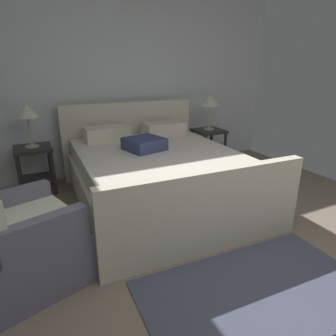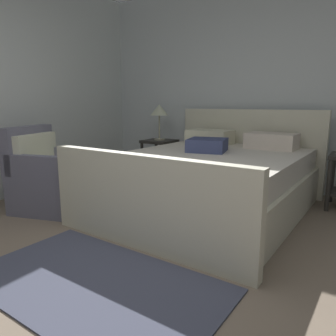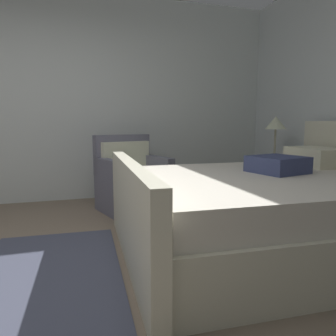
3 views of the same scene
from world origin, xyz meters
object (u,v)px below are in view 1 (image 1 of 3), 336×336
(bed, at_px, (157,174))
(table_lamp_right, at_px, (210,101))
(nightstand_right, at_px, (208,142))
(nightstand_left, at_px, (35,162))
(table_lamp_left, at_px, (27,113))
(armchair, at_px, (19,243))

(bed, height_order, table_lamp_right, table_lamp_right)
(nightstand_right, xyz_separation_m, table_lamp_right, (0.00, 0.00, 0.63))
(table_lamp_right, bearing_deg, bed, -147.33)
(bed, height_order, nightstand_right, bed)
(bed, xyz_separation_m, table_lamp_right, (1.27, 0.82, 0.70))
(bed, distance_m, table_lamp_right, 1.67)
(nightstand_left, xyz_separation_m, table_lamp_left, (-0.00, 0.00, 0.62))
(bed, relative_size, table_lamp_left, 4.56)
(table_lamp_left, bearing_deg, nightstand_left, -63.43)
(nightstand_right, relative_size, nightstand_left, 1.00)
(armchair, bearing_deg, table_lamp_left, 83.01)
(table_lamp_right, relative_size, nightstand_left, 0.89)
(bed, relative_size, nightstand_left, 4.02)
(table_lamp_left, relative_size, armchair, 0.58)
(table_lamp_right, xyz_separation_m, table_lamp_left, (-2.55, 0.11, -0.01))
(table_lamp_left, bearing_deg, table_lamp_right, -2.40)
(nightstand_right, bearing_deg, armchair, -148.52)
(table_lamp_left, distance_m, armchair, 1.94)
(bed, xyz_separation_m, armchair, (-1.50, -0.88, 0.01))
(nightstand_left, bearing_deg, bed, -35.91)
(bed, bearing_deg, table_lamp_left, 144.09)
(nightstand_left, height_order, table_lamp_left, table_lamp_left)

